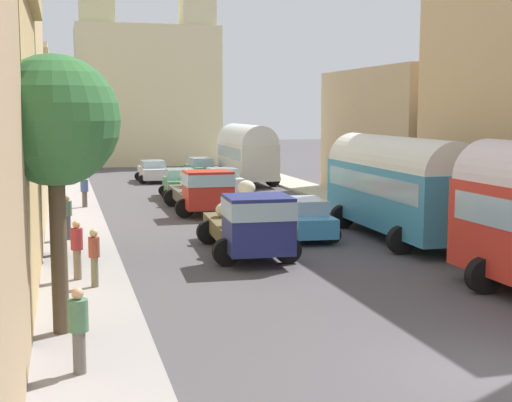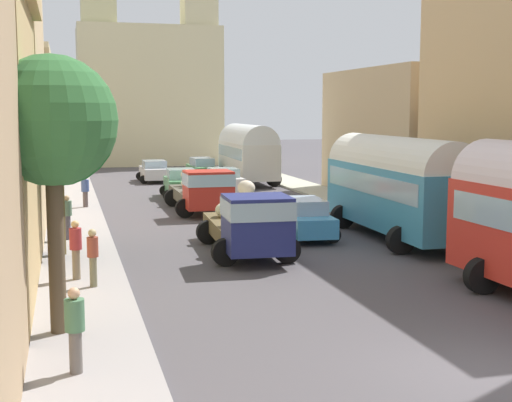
% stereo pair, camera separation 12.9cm
% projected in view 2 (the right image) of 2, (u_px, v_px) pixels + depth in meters
% --- Properties ---
extents(ground_plane, '(154.00, 154.00, 0.00)m').
position_uv_depth(ground_plane, '(210.00, 202.00, 39.69)').
color(ground_plane, '#4C484C').
extents(sidewalk_left, '(2.50, 70.00, 0.14)m').
position_uv_depth(sidewalk_left, '(75.00, 205.00, 37.84)').
color(sidewalk_left, '#9A9494').
rests_on(sidewalk_left, ground).
extents(sidewalk_right, '(2.50, 70.00, 0.14)m').
position_uv_depth(sidewalk_right, '(333.00, 196.00, 41.53)').
color(sidewalk_right, '#AFAE96').
rests_on(sidewalk_right, ground).
extents(building_left_3, '(5.32, 12.92, 8.14)m').
position_uv_depth(building_left_3, '(6.00, 126.00, 41.97)').
color(building_left_3, tan).
rests_on(building_left_3, ground).
extents(building_left_4, '(4.59, 9.94, 9.62)m').
position_uv_depth(building_left_4, '(20.00, 113.00, 53.36)').
color(building_left_4, beige).
rests_on(building_left_4, ground).
extents(building_right_2, '(4.39, 12.23, 7.35)m').
position_uv_depth(building_right_2, '(395.00, 134.00, 41.26)').
color(building_right_2, tan).
rests_on(building_right_2, ground).
extents(distant_church, '(12.74, 7.28, 22.20)m').
position_uv_depth(distant_church, '(149.00, 81.00, 65.91)').
color(distant_church, beige).
rests_on(distant_church, ground).
extents(parked_bus_1, '(3.31, 9.28, 4.03)m').
position_uv_depth(parked_bus_1, '(396.00, 182.00, 28.04)').
color(parked_bus_1, teal).
rests_on(parked_bus_1, ground).
extents(parked_bus_2, '(3.48, 8.50, 4.04)m').
position_uv_depth(parked_bus_2, '(247.00, 151.00, 49.35)').
color(parked_bus_2, silver).
rests_on(parked_bus_2, ground).
extents(cargo_truck_0, '(3.17, 6.69, 2.38)m').
position_uv_depth(cargo_truck_0, '(249.00, 222.00, 24.71)').
color(cargo_truck_0, navy).
rests_on(cargo_truck_0, ground).
extents(cargo_truck_1, '(3.08, 6.88, 2.22)m').
position_uv_depth(cargo_truck_1, '(202.00, 190.00, 35.10)').
color(cargo_truck_1, '#B4281D').
rests_on(cargo_truck_1, ground).
extents(car_0, '(2.44, 3.98, 1.67)m').
position_uv_depth(car_0, '(181.00, 183.00, 41.34)').
color(car_0, '#478D59').
rests_on(car_0, ground).
extents(car_1, '(2.34, 4.05, 1.50)m').
position_uv_depth(car_1, '(154.00, 171.00, 50.48)').
color(car_1, silver).
rests_on(car_1, ground).
extents(car_2, '(2.39, 4.46, 1.56)m').
position_uv_depth(car_2, '(304.00, 218.00, 28.54)').
color(car_2, '#3F95CC').
rests_on(car_2, ground).
extents(car_3, '(2.41, 4.00, 1.55)m').
position_uv_depth(car_3, '(223.00, 181.00, 43.29)').
color(car_3, silver).
rests_on(car_3, ground).
extents(car_4, '(2.26, 4.36, 1.58)m').
position_uv_depth(car_4, '(202.00, 169.00, 52.24)').
color(car_4, '#4C8B52').
rests_on(car_4, ground).
extents(pedestrian_0, '(0.36, 0.36, 1.78)m').
position_uv_depth(pedestrian_0, '(93.00, 255.00, 20.00)').
color(pedestrian_0, '#757153').
rests_on(pedestrian_0, ground).
extents(pedestrian_1, '(0.51, 0.51, 1.79)m').
position_uv_depth(pedestrian_1, '(75.00, 328.00, 13.42)').
color(pedestrian_1, '#68625C').
rests_on(pedestrian_1, ground).
extents(pedestrian_2, '(0.42, 0.42, 1.83)m').
position_uv_depth(pedestrian_2, '(67.00, 216.00, 27.28)').
color(pedestrian_2, '#4B444E').
rests_on(pedestrian_2, ground).
extents(pedestrian_3, '(0.40, 0.40, 1.88)m').
position_uv_depth(pedestrian_3, '(76.00, 248.00, 20.86)').
color(pedestrian_3, '#7F6E57').
rests_on(pedestrian_3, ground).
extents(pedestrian_4, '(0.55, 0.55, 1.77)m').
position_uv_depth(pedestrian_4, '(85.00, 190.00, 36.39)').
color(pedestrian_4, '#554847').
rests_on(pedestrian_4, ground).
extents(roadside_tree_0, '(2.83, 2.83, 6.25)m').
position_uv_depth(roadside_tree_0, '(52.00, 123.00, 15.42)').
color(roadside_tree_0, brown).
rests_on(roadside_tree_0, ground).
extents(roadside_tree_1, '(4.02, 4.02, 6.51)m').
position_uv_depth(roadside_tree_1, '(56.00, 127.00, 24.03)').
color(roadside_tree_1, brown).
rests_on(roadside_tree_1, ground).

